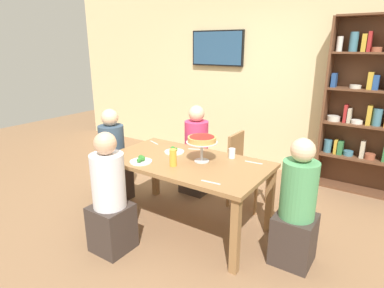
{
  "coord_description": "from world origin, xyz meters",
  "views": [
    {
      "loc": [
        1.75,
        -2.51,
        1.86
      ],
      "look_at": [
        0.0,
        0.1,
        0.89
      ],
      "focal_mm": 30.05,
      "sensor_mm": 36.0,
      "label": 1
    }
  ],
  "objects_px": {
    "salad_plate_far_diner": "(141,160)",
    "cutlery_knife_far": "(112,158)",
    "diner_far_left": "(196,156)",
    "diner_near_left": "(110,202)",
    "chair_far_right": "(244,166)",
    "beer_glass_amber_tall": "(173,158)",
    "television": "(217,48)",
    "cutlery_spare_fork": "(211,182)",
    "cutlery_fork_near": "(254,163)",
    "bookshelf": "(372,107)",
    "cutlery_knife_near": "(154,143)",
    "deep_dish_pizza_stand": "(202,141)",
    "dining_table": "(187,169)",
    "water_glass_clear_near": "(232,153)",
    "cutlery_fork_far": "(196,149)",
    "diner_head_east": "(296,212)",
    "salad_plate_near_diner": "(174,151)",
    "diner_head_west": "(113,162)"
  },
  "relations": [
    {
      "from": "cutlery_fork_far",
      "to": "cutlery_spare_fork",
      "type": "distance_m",
      "value": 0.92
    },
    {
      "from": "diner_far_left",
      "to": "salad_plate_far_diner",
      "type": "relative_size",
      "value": 5.18
    },
    {
      "from": "television",
      "to": "cutlery_fork_far",
      "type": "distance_m",
      "value": 2.18
    },
    {
      "from": "diner_far_left",
      "to": "cutlery_fork_near",
      "type": "bearing_deg",
      "value": 65.32
    },
    {
      "from": "beer_glass_amber_tall",
      "to": "cutlery_knife_near",
      "type": "bearing_deg",
      "value": 143.38
    },
    {
      "from": "diner_far_left",
      "to": "cutlery_spare_fork",
      "type": "distance_m",
      "value": 1.42
    },
    {
      "from": "dining_table",
      "to": "diner_head_east",
      "type": "distance_m",
      "value": 1.14
    },
    {
      "from": "salad_plate_near_diner",
      "to": "cutlery_knife_far",
      "type": "relative_size",
      "value": 1.2
    },
    {
      "from": "diner_far_left",
      "to": "diner_near_left",
      "type": "xyz_separation_m",
      "value": [
        0.04,
        -1.5,
        0.0
      ]
    },
    {
      "from": "salad_plate_far_diner",
      "to": "cutlery_knife_far",
      "type": "height_order",
      "value": "salad_plate_far_diner"
    },
    {
      "from": "chair_far_right",
      "to": "water_glass_clear_near",
      "type": "height_order",
      "value": "chair_far_right"
    },
    {
      "from": "television",
      "to": "chair_far_right",
      "type": "bearing_deg",
      "value": -49.12
    },
    {
      "from": "bookshelf",
      "to": "chair_far_right",
      "type": "height_order",
      "value": "bookshelf"
    },
    {
      "from": "water_glass_clear_near",
      "to": "cutlery_fork_far",
      "type": "relative_size",
      "value": 0.56
    },
    {
      "from": "diner_head_east",
      "to": "salad_plate_far_diner",
      "type": "bearing_deg",
      "value": 12.48
    },
    {
      "from": "dining_table",
      "to": "deep_dish_pizza_stand",
      "type": "distance_m",
      "value": 0.34
    },
    {
      "from": "television",
      "to": "deep_dish_pizza_stand",
      "type": "xyz_separation_m",
      "value": [
        1.01,
        -2.04,
        -0.86
      ]
    },
    {
      "from": "diner_head_west",
      "to": "deep_dish_pizza_stand",
      "type": "relative_size",
      "value": 3.68
    },
    {
      "from": "cutlery_fork_near",
      "to": "cutlery_fork_far",
      "type": "bearing_deg",
      "value": -7.59
    },
    {
      "from": "dining_table",
      "to": "bookshelf",
      "type": "distance_m",
      "value": 2.5
    },
    {
      "from": "chair_far_right",
      "to": "cutlery_spare_fork",
      "type": "xyz_separation_m",
      "value": [
        0.21,
        -1.12,
        0.26
      ]
    },
    {
      "from": "diner_near_left",
      "to": "deep_dish_pizza_stand",
      "type": "relative_size",
      "value": 3.68
    },
    {
      "from": "television",
      "to": "water_glass_clear_near",
      "type": "xyz_separation_m",
      "value": [
        1.21,
        -1.78,
        -1.02
      ]
    },
    {
      "from": "beer_glass_amber_tall",
      "to": "diner_head_east",
      "type": "bearing_deg",
      "value": 11.11
    },
    {
      "from": "television",
      "to": "salad_plate_far_diner",
      "type": "relative_size",
      "value": 4.07
    },
    {
      "from": "water_glass_clear_near",
      "to": "salad_plate_near_diner",
      "type": "bearing_deg",
      "value": -162.79
    },
    {
      "from": "dining_table",
      "to": "diner_head_west",
      "type": "xyz_separation_m",
      "value": [
        -1.1,
        0.01,
        -0.16
      ]
    },
    {
      "from": "water_glass_clear_near",
      "to": "deep_dish_pizza_stand",
      "type": "bearing_deg",
      "value": -127.92
    },
    {
      "from": "dining_table",
      "to": "cutlery_knife_near",
      "type": "distance_m",
      "value": 0.74
    },
    {
      "from": "diner_near_left",
      "to": "cutlery_fork_near",
      "type": "bearing_deg",
      "value": -41.65
    },
    {
      "from": "salad_plate_near_diner",
      "to": "diner_far_left",
      "type": "bearing_deg",
      "value": 100.74
    },
    {
      "from": "diner_far_left",
      "to": "cutlery_fork_near",
      "type": "distance_m",
      "value": 1.1
    },
    {
      "from": "beer_glass_amber_tall",
      "to": "cutlery_fork_near",
      "type": "height_order",
      "value": "beer_glass_amber_tall"
    },
    {
      "from": "dining_table",
      "to": "chair_far_right",
      "type": "height_order",
      "value": "chair_far_right"
    },
    {
      "from": "cutlery_fork_near",
      "to": "deep_dish_pizza_stand",
      "type": "bearing_deg",
      "value": 24.98
    },
    {
      "from": "salad_plate_far_diner",
      "to": "cutlery_knife_near",
      "type": "bearing_deg",
      "value": 119.33
    },
    {
      "from": "diner_head_east",
      "to": "diner_head_west",
      "type": "distance_m",
      "value": 2.23
    },
    {
      "from": "bookshelf",
      "to": "cutlery_knife_far",
      "type": "height_order",
      "value": "bookshelf"
    },
    {
      "from": "deep_dish_pizza_stand",
      "to": "cutlery_knife_far",
      "type": "distance_m",
      "value": 0.96
    },
    {
      "from": "diner_head_east",
      "to": "diner_near_left",
      "type": "distance_m",
      "value": 1.66
    },
    {
      "from": "television",
      "to": "salad_plate_near_diner",
      "type": "relative_size",
      "value": 4.2
    },
    {
      "from": "salad_plate_far_diner",
      "to": "cutlery_knife_far",
      "type": "distance_m",
      "value": 0.34
    },
    {
      "from": "cutlery_knife_near",
      "to": "salad_plate_near_diner",
      "type": "bearing_deg",
      "value": -177.64
    },
    {
      "from": "bookshelf",
      "to": "beer_glass_amber_tall",
      "type": "height_order",
      "value": "bookshelf"
    },
    {
      "from": "salad_plate_near_diner",
      "to": "diner_head_east",
      "type": "bearing_deg",
      "value": -4.53
    },
    {
      "from": "diner_near_left",
      "to": "cutlery_knife_far",
      "type": "xyz_separation_m",
      "value": [
        -0.34,
        0.36,
        0.25
      ]
    },
    {
      "from": "dining_table",
      "to": "cutlery_spare_fork",
      "type": "distance_m",
      "value": 0.59
    },
    {
      "from": "chair_far_right",
      "to": "diner_head_east",
      "type": "bearing_deg",
      "value": 48.23
    },
    {
      "from": "dining_table",
      "to": "cutlery_fork_far",
      "type": "height_order",
      "value": "cutlery_fork_far"
    },
    {
      "from": "chair_far_right",
      "to": "beer_glass_amber_tall",
      "type": "relative_size",
      "value": 5.19
    }
  ]
}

